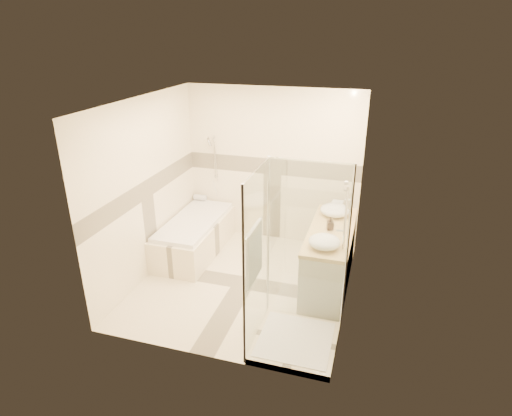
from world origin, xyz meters
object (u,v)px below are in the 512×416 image
(vanity, at_px, (329,257))
(shower_enclosure, at_px, (288,302))
(amenity_bottle_b, at_px, (330,224))
(amenity_bottle_a, at_px, (330,224))
(vessel_sink_near, at_px, (335,210))
(vessel_sink_far, at_px, (324,242))
(bathtub, at_px, (195,234))

(vanity, xyz_separation_m, shower_enclosure, (-0.29, -1.27, 0.08))
(amenity_bottle_b, bearing_deg, amenity_bottle_a, -90.00)
(vessel_sink_near, relative_size, amenity_bottle_b, 3.04)
(shower_enclosure, relative_size, vessel_sink_far, 5.27)
(shower_enclosure, height_order, vessel_sink_far, shower_enclosure)
(bathtub, xyz_separation_m, amenity_bottle_b, (2.13, -0.34, 0.61))
(vessel_sink_near, bearing_deg, vessel_sink_far, -90.00)
(amenity_bottle_b, bearing_deg, bathtub, 170.92)
(vessel_sink_near, bearing_deg, amenity_bottle_a, -90.00)
(shower_enclosure, bearing_deg, vessel_sink_near, 81.06)
(vessel_sink_far, bearing_deg, vessel_sink_near, 90.00)
(shower_enclosure, bearing_deg, amenity_bottle_a, 77.72)
(bathtub, relative_size, vessel_sink_near, 4.14)
(amenity_bottle_a, height_order, amenity_bottle_b, amenity_bottle_a)
(bathtub, distance_m, shower_enclosure, 2.47)
(amenity_bottle_a, bearing_deg, amenity_bottle_b, 90.00)
(vessel_sink_near, distance_m, amenity_bottle_a, 0.48)
(bathtub, xyz_separation_m, vessel_sink_near, (2.13, 0.11, 0.62))
(amenity_bottle_a, bearing_deg, shower_enclosure, -102.28)
(shower_enclosure, height_order, amenity_bottle_b, shower_enclosure)
(bathtub, bearing_deg, vessel_sink_near, 3.05)
(amenity_bottle_a, relative_size, amenity_bottle_b, 1.30)
(vessel_sink_near, height_order, amenity_bottle_a, amenity_bottle_a)
(shower_enclosure, height_order, amenity_bottle_a, shower_enclosure)
(vanity, distance_m, vessel_sink_near, 0.69)
(vessel_sink_far, distance_m, amenity_bottle_a, 0.52)
(vanity, distance_m, amenity_bottle_b, 0.49)
(amenity_bottle_a, bearing_deg, vessel_sink_far, -90.00)
(bathtub, xyz_separation_m, amenity_bottle_a, (2.13, -0.37, 0.63))
(vessel_sink_far, xyz_separation_m, amenity_bottle_a, (0.00, 0.52, 0.01))
(shower_enclosure, distance_m, amenity_bottle_a, 1.35)
(bathtub, distance_m, vessel_sink_near, 2.22)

